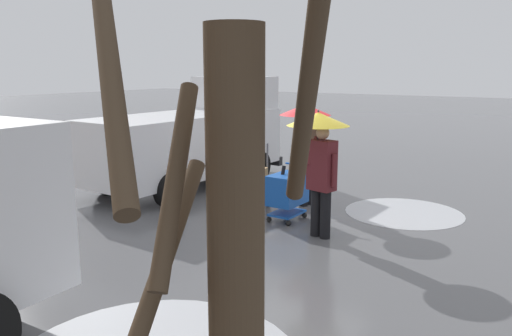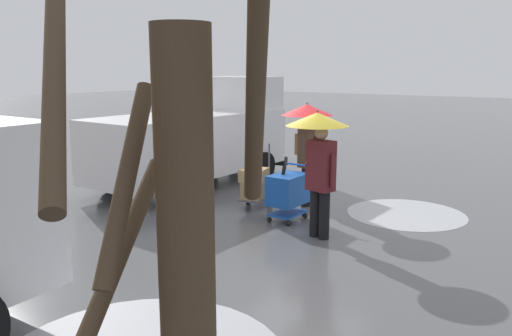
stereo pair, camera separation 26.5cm
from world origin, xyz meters
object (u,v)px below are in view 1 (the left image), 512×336
object	(u,v)px
cargo_van_parked_right	(194,137)
pedestrian_black_side	(320,144)
hand_dolly_boxes	(253,184)
pedestrian_pink_side	(306,131)
shopping_cart_vendor	(287,191)

from	to	relation	value
cargo_van_parked_right	pedestrian_black_side	bearing A→B (deg)	155.53
hand_dolly_boxes	cargo_van_parked_right	bearing A→B (deg)	-24.44
hand_dolly_boxes	pedestrian_pink_side	bearing A→B (deg)	-133.97
shopping_cart_vendor	hand_dolly_boxes	distance (m)	1.03
pedestrian_black_side	shopping_cart_vendor	bearing A→B (deg)	-30.80
shopping_cart_vendor	pedestrian_pink_side	distance (m)	1.52
cargo_van_parked_right	hand_dolly_boxes	xyz separation A→B (m)	(-2.40, 1.09, -0.66)
cargo_van_parked_right	pedestrian_pink_side	xyz separation A→B (m)	(-3.17, 0.29, 0.39)
cargo_van_parked_right	pedestrian_pink_side	world-z (taller)	cargo_van_parked_right
cargo_van_parked_right	shopping_cart_vendor	distance (m)	3.71
cargo_van_parked_right	pedestrian_black_side	size ratio (longest dim) A/B	2.52
cargo_van_parked_right	pedestrian_black_side	xyz separation A→B (m)	(-4.28, 1.95, 0.41)
shopping_cart_vendor	pedestrian_pink_side	size ratio (longest dim) A/B	0.49
pedestrian_pink_side	pedestrian_black_side	xyz separation A→B (m)	(-1.11, 1.66, 0.01)
hand_dolly_boxes	pedestrian_pink_side	xyz separation A→B (m)	(-0.77, -0.80, 1.05)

